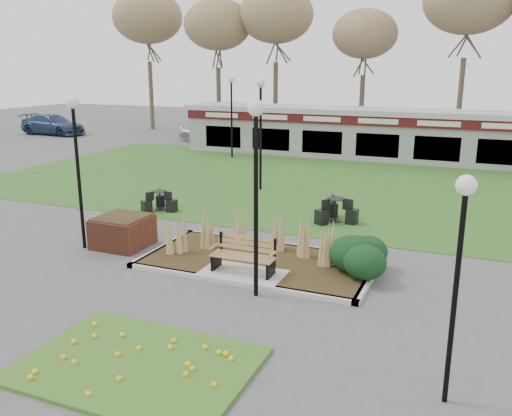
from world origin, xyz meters
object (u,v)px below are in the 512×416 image
at_px(lamp_post_far_left, 231,99).
at_px(car_blue, 53,125).
at_px(brick_planter, 123,231).
at_px(bistro_set_a, 160,204).
at_px(car_black, 290,129).
at_px(lamp_post_near_right, 461,241).
at_px(park_bench, 244,254).
at_px(car_silver, 209,131).
at_px(lamp_post_near_left, 256,156).
at_px(bistro_set_b, 335,214).
at_px(food_pavilion, 382,134).
at_px(lamp_post_mid_right, 261,109).
at_px(lamp_post_mid_left, 75,139).

height_order(lamp_post_far_left, car_blue, lamp_post_far_left).
xyz_separation_m(brick_planter, bistro_set_a, (-1.25, 4.00, -0.21)).
bearing_deg(car_black, bistro_set_a, 170.23).
height_order(lamp_post_near_right, car_black, lamp_post_near_right).
height_order(lamp_post_near_right, car_blue, lamp_post_near_right).
relative_size(park_bench, car_silver, 0.37).
bearing_deg(car_silver, lamp_post_near_left, -138.04).
bearing_deg(park_bench, bistro_set_b, 81.24).
distance_m(brick_planter, food_pavilion, 19.49).
bearing_deg(lamp_post_near_left, car_silver, 120.03).
height_order(lamp_post_mid_right, car_black, lamp_post_mid_right).
bearing_deg(bistro_set_b, car_silver, 129.71).
bearing_deg(lamp_post_mid_right, food_pavilion, 71.34).
distance_m(food_pavilion, car_silver, 12.88).
bearing_deg(bistro_set_a, car_silver, 111.88).
relative_size(lamp_post_mid_right, car_black, 1.20).
relative_size(lamp_post_mid_right, bistro_set_a, 3.49).
height_order(car_silver, car_blue, car_blue).
xyz_separation_m(lamp_post_far_left, car_silver, (-4.35, 5.37, -2.67)).
height_order(food_pavilion, car_blue, food_pavilion).
bearing_deg(lamp_post_near_right, car_black, 113.77).
xyz_separation_m(lamp_post_near_right, car_black, (-13.43, 30.50, -2.12)).
bearing_deg(car_blue, lamp_post_far_left, -101.89).
height_order(lamp_post_mid_left, lamp_post_far_left, lamp_post_far_left).
bearing_deg(bistro_set_b, park_bench, -98.76).
height_order(car_silver, car_black, car_silver).
height_order(lamp_post_mid_left, bistro_set_a, lamp_post_mid_left).
bearing_deg(car_blue, lamp_post_mid_left, -133.50).
xyz_separation_m(lamp_post_near_left, lamp_post_near_right, (4.53, -2.70, -0.61)).
bearing_deg(bistro_set_b, bistro_set_a, -170.62).
xyz_separation_m(brick_planter, lamp_post_far_left, (-3.88, 16.00, 2.98)).
bearing_deg(lamp_post_mid_right, bistro_set_b, -39.99).
bearing_deg(park_bench, lamp_post_near_right, -35.31).
distance_m(lamp_post_far_left, bistro_set_a, 12.69).
distance_m(lamp_post_near_right, lamp_post_mid_right, 15.88).
distance_m(lamp_post_near_right, lamp_post_mid_left, 11.40).
height_order(brick_planter, car_silver, car_silver).
bearing_deg(lamp_post_near_right, brick_planter, 155.10).
bearing_deg(bistro_set_b, lamp_post_near_left, -91.11).
bearing_deg(park_bench, lamp_post_mid_right, 110.01).
bearing_deg(lamp_post_near_right, lamp_post_mid_left, 159.90).
bearing_deg(brick_planter, lamp_post_far_left, 103.63).
distance_m(brick_planter, lamp_post_far_left, 16.73).
bearing_deg(bistro_set_b, lamp_post_far_left, 130.06).
relative_size(brick_planter, lamp_post_near_left, 0.32).
bearing_deg(lamp_post_near_right, car_silver, 124.71).
bearing_deg(lamp_post_mid_right, bistro_set_a, -114.93).
bearing_deg(bistro_set_a, car_blue, 141.09).
xyz_separation_m(lamp_post_mid_left, bistro_set_b, (6.30, 5.67, -3.01)).
relative_size(brick_planter, car_blue, 0.28).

